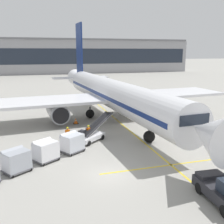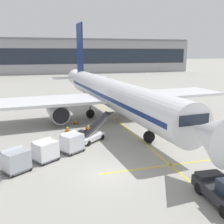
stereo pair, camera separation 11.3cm
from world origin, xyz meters
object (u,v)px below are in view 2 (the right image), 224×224
Objects in this scene: belt_loader at (92,133)px; baggage_cart_lead at (72,142)px; parked_airplane at (112,94)px; safety_cone_engine_keepout at (76,121)px; baggage_cart_third at (16,160)px; ground_crew_by_carts at (68,134)px; baggage_cart_second at (45,150)px; ground_crew_by_loader at (88,132)px.

baggage_cart_lead is at bearing -132.81° from belt_loader.
safety_cone_engine_keepout is (-5.50, -1.79, -3.20)m from parked_airplane.
parked_airplane is 19.41m from baggage_cart_third.
safety_cone_engine_keepout is at bearing 95.03° from belt_loader.
belt_loader is 9.33m from baggage_cart_third.
safety_cone_engine_keepout is (1.92, 7.24, -0.63)m from ground_crew_by_carts.
ground_crew_by_carts reaches higher than safety_cone_engine_keepout.
baggage_cart_lead is 1.55× the size of ground_crew_by_carts.
baggage_cart_second is (-2.52, -1.45, 0.00)m from baggage_cart_lead.
parked_airplane reaches higher than baggage_cart_third.
ground_crew_by_loader is (-0.32, 0.15, 0.18)m from belt_loader.
baggage_cart_third is at bearing -129.50° from ground_crew_by_carts.
safety_cone_engine_keepout is at bearing -161.98° from parked_airplane.
baggage_cart_third is 7.54m from ground_crew_by_carts.
baggage_cart_second is 6.37m from ground_crew_by_loader.
baggage_cart_second is at bearing -140.38° from belt_loader.
belt_loader reaches higher than baggage_cart_second.
baggage_cart_second is 12.32m from safety_cone_engine_keepout.
baggage_cart_lead is (-7.36, -11.84, -2.57)m from parked_airplane.
belt_loader is at bearing -84.97° from safety_cone_engine_keepout.
baggage_cart_third is at bearing -142.19° from belt_loader.
ground_crew_by_loader is at bearing 1.18° from ground_crew_by_carts.
ground_crew_by_carts is (-2.25, -0.05, 0.00)m from ground_crew_by_loader.
parked_airplane is 10.68m from ground_crew_by_loader.
baggage_cart_lead is at bearing -100.45° from safety_cone_engine_keepout.
parked_airplane is 11.97m from ground_crew_by_carts.
baggage_cart_second is 1.00× the size of baggage_cart_third.
baggage_cart_second reaches higher than ground_crew_by_loader.
belt_loader is 2.85× the size of ground_crew_by_carts.
baggage_cart_third is 1.55× the size of ground_crew_by_loader.
parked_airplane reaches higher than baggage_cart_lead.
baggage_cart_second and baggage_cart_third have the same top height.
parked_airplane is 9.18× the size of belt_loader.
baggage_cart_lead and baggage_cart_second have the same top height.
baggage_cart_third is 1.55× the size of ground_crew_by_carts.
parked_airplane is 16.76m from baggage_cart_second.
parked_airplane reaches higher than ground_crew_by_carts.
baggage_cart_lead is at bearing -121.86° from parked_airplane.
ground_crew_by_loader is at bearing 39.77° from baggage_cart_third.
baggage_cart_third is (-4.87, -3.02, 0.00)m from baggage_cart_lead.
belt_loader is 1.84× the size of baggage_cart_lead.
baggage_cart_lead is at bearing -88.61° from ground_crew_by_carts.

